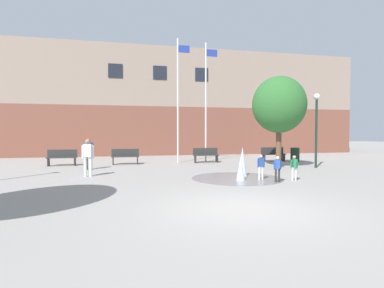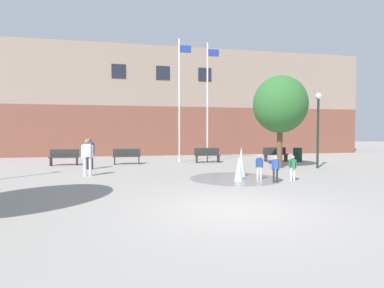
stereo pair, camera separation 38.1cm
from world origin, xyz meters
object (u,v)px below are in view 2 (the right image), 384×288
(flagpole_right, at_px, (208,99))
(trash_can, at_px, (298,155))
(park_bench_far_right, at_px, (275,154))
(street_tree_near_building, at_px, (280,105))
(park_bench_far_left, at_px, (64,157))
(flagpole_left, at_px, (180,97))
(lamp_post_right_lane, at_px, (318,119))
(child_in_fountain, at_px, (259,165))
(child_with_pink_shirt, at_px, (275,167))
(adult_in_red, at_px, (87,154))
(park_bench_under_left_flagpole, at_px, (127,156))
(park_bench_near_trashcan, at_px, (207,155))
(adult_watching, at_px, (90,151))
(child_running, at_px, (293,166))

(flagpole_right, distance_m, trash_can, 6.80)
(park_bench_far_right, bearing_deg, street_tree_near_building, -113.42)
(park_bench_far_left, relative_size, flagpole_left, 0.21)
(lamp_post_right_lane, bearing_deg, flagpole_right, 137.21)
(child_in_fountain, bearing_deg, park_bench_far_left, 139.63)
(lamp_post_right_lane, bearing_deg, flagpole_left, 146.07)
(child_with_pink_shirt, height_order, flagpole_right, flagpole_right)
(adult_in_red, height_order, flagpole_left, flagpole_left)
(adult_in_red, relative_size, flagpole_left, 0.21)
(park_bench_under_left_flagpole, relative_size, park_bench_near_trashcan, 1.00)
(child_with_pink_shirt, relative_size, lamp_post_right_lane, 0.25)
(flagpole_left, bearing_deg, adult_in_red, -133.16)
(park_bench_near_trashcan, distance_m, child_in_fountain, 7.09)
(adult_watching, bearing_deg, park_bench_far_left, 147.01)
(child_running, bearing_deg, flagpole_left, -143.87)
(adult_in_red, distance_m, flagpole_left, 7.73)
(adult_watching, xyz_separation_m, child_with_pink_shirt, (7.40, -5.65, -0.35))
(adult_watching, height_order, adult_in_red, same)
(adult_in_red, height_order, trash_can, adult_in_red)
(lamp_post_right_lane, relative_size, street_tree_near_building, 0.81)
(park_bench_far_left, xyz_separation_m, child_running, (9.92, -7.68, 0.10))
(park_bench_far_right, bearing_deg, lamp_post_right_lane, -83.91)
(flagpole_left, xyz_separation_m, trash_can, (7.49, -1.09, -3.65))
(park_bench_far_right, relative_size, trash_can, 1.78)
(adult_watching, distance_m, child_in_fountain, 8.62)
(park_bench_far_left, bearing_deg, lamp_post_right_lane, -16.89)
(adult_watching, distance_m, adult_in_red, 2.51)
(park_bench_far_left, distance_m, lamp_post_right_lane, 14.17)
(child_in_fountain, relative_size, flagpole_right, 0.13)
(lamp_post_right_lane, distance_m, street_tree_near_building, 2.11)
(adult_in_red, bearing_deg, child_running, -6.60)
(park_bench_under_left_flagpole, distance_m, adult_watching, 2.88)
(park_bench_under_left_flagpole, distance_m, street_tree_near_building, 9.20)
(park_bench_under_left_flagpole, bearing_deg, child_running, -49.95)
(park_bench_under_left_flagpole, relative_size, trash_can, 1.78)
(park_bench_far_left, xyz_separation_m, trash_can, (14.26, -0.69, -0.03))
(child_running, bearing_deg, child_in_fountain, -101.61)
(adult_watching, xyz_separation_m, flagpole_left, (5.07, 2.64, 3.17))
(park_bench_near_trashcan, distance_m, adult_watching, 7.11)
(adult_in_red, relative_size, flagpole_right, 0.21)
(park_bench_far_right, relative_size, adult_watching, 1.01)
(flagpole_left, relative_size, street_tree_near_building, 1.58)
(child_in_fountain, bearing_deg, park_bench_far_right, 57.57)
(park_bench_under_left_flagpole, height_order, child_running, child_running)
(park_bench_far_left, bearing_deg, child_running, -37.76)
(park_bench_under_left_flagpole, bearing_deg, child_in_fountain, -53.21)
(park_bench_under_left_flagpole, xyz_separation_m, flagpole_right, (5.07, 0.45, 3.55))
(child_with_pink_shirt, xyz_separation_m, child_in_fountain, (-0.30, 0.77, 0.00))
(park_bench_far_left, bearing_deg, adult_watching, -52.90)
(child_in_fountain, xyz_separation_m, flagpole_right, (-0.21, 7.52, 3.45))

